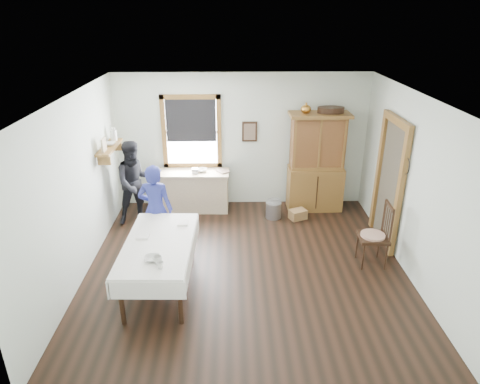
# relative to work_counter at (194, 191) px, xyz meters

# --- Properties ---
(room) EXTENTS (5.01, 5.01, 2.70)m
(room) POSITION_rel_work_counter_xyz_m (0.98, -2.17, 0.94)
(room) COLOR black
(room) RESTS_ON ground
(window) EXTENTS (1.18, 0.07, 1.48)m
(window) POSITION_rel_work_counter_xyz_m (-0.02, 0.29, 1.21)
(window) COLOR white
(window) RESTS_ON room
(doorway) EXTENTS (0.09, 1.14, 2.22)m
(doorway) POSITION_rel_work_counter_xyz_m (3.44, -1.32, 0.75)
(doorway) COLOR #484234
(doorway) RESTS_ON room
(wall_shelf) EXTENTS (0.24, 1.00, 0.44)m
(wall_shelf) POSITION_rel_work_counter_xyz_m (-1.39, -0.63, 1.16)
(wall_shelf) COLOR brown
(wall_shelf) RESTS_ON room
(framed_picture) EXTENTS (0.30, 0.04, 0.40)m
(framed_picture) POSITION_rel_work_counter_xyz_m (1.13, 0.29, 1.14)
(framed_picture) COLOR #301E10
(framed_picture) RESTS_ON room
(rug_beater) EXTENTS (0.01, 0.27, 0.27)m
(rug_beater) POSITION_rel_work_counter_xyz_m (3.43, -1.87, 1.31)
(rug_beater) COLOR black
(rug_beater) RESTS_ON room
(work_counter) EXTENTS (1.44, 0.58, 0.82)m
(work_counter) POSITION_rel_work_counter_xyz_m (0.00, 0.00, 0.00)
(work_counter) COLOR #C3AE87
(work_counter) RESTS_ON room
(china_hutch) EXTENTS (1.17, 0.57, 1.98)m
(china_hutch) POSITION_rel_work_counter_xyz_m (2.45, 0.01, 0.58)
(china_hutch) COLOR brown
(china_hutch) RESTS_ON room
(dining_table) EXTENTS (1.04, 1.91, 0.75)m
(dining_table) POSITION_rel_work_counter_xyz_m (-0.29, -2.64, -0.03)
(dining_table) COLOR white
(dining_table) RESTS_ON room
(spindle_chair) EXTENTS (0.52, 0.52, 1.06)m
(spindle_chair) POSITION_rel_work_counter_xyz_m (3.00, -2.09, 0.12)
(spindle_chair) COLOR #301E10
(spindle_chair) RESTS_ON room
(pail) EXTENTS (0.39, 0.39, 0.33)m
(pail) POSITION_rel_work_counter_xyz_m (1.58, -0.41, -0.25)
(pail) COLOR gray
(pail) RESTS_ON room
(wicker_basket) EXTENTS (0.38, 0.33, 0.19)m
(wicker_basket) POSITION_rel_work_counter_xyz_m (2.06, -0.48, -0.31)
(wicker_basket) COLOR #A47C4A
(wicker_basket) RESTS_ON room
(woman_blue) EXTENTS (0.56, 0.41, 1.44)m
(woman_blue) POSITION_rel_work_counter_xyz_m (-0.48, -1.62, 0.31)
(woman_blue) COLOR navy
(woman_blue) RESTS_ON room
(figure_dark) EXTENTS (0.90, 0.83, 1.48)m
(figure_dark) POSITION_rel_work_counter_xyz_m (-1.04, -0.49, 0.33)
(figure_dark) COLOR black
(figure_dark) RESTS_ON room
(table_cup_a) EXTENTS (0.15, 0.15, 0.10)m
(table_cup_a) POSITION_rel_work_counter_xyz_m (-0.21, -3.17, 0.39)
(table_cup_a) COLOR silver
(table_cup_a) RESTS_ON dining_table
(table_cup_b) EXTENTS (0.12, 0.12, 0.09)m
(table_cup_b) POSITION_rel_work_counter_xyz_m (-0.16, -3.30, 0.39)
(table_cup_b) COLOR silver
(table_cup_b) RESTS_ON dining_table
(table_bowl) EXTENTS (0.26, 0.26, 0.06)m
(table_bowl) POSITION_rel_work_counter_xyz_m (-0.29, -3.11, 0.37)
(table_bowl) COLOR silver
(table_bowl) RESTS_ON dining_table
(counter_book) EXTENTS (0.25, 0.26, 0.02)m
(counter_book) POSITION_rel_work_counter_xyz_m (0.51, -0.05, 0.42)
(counter_book) COLOR brown
(counter_book) RESTS_ON work_counter
(counter_bowl) EXTENTS (0.22, 0.22, 0.06)m
(counter_bowl) POSITION_rel_work_counter_xyz_m (0.18, 0.01, 0.44)
(counter_bowl) COLOR silver
(counter_bowl) RESTS_ON work_counter
(shelf_bowl) EXTENTS (0.22, 0.22, 0.05)m
(shelf_bowl) POSITION_rel_work_counter_xyz_m (-1.39, -0.62, 1.19)
(shelf_bowl) COLOR silver
(shelf_bowl) RESTS_ON wall_shelf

